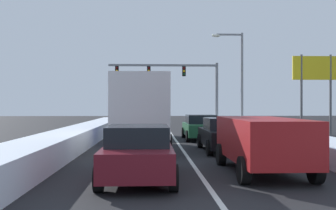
{
  "coord_description": "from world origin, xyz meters",
  "views": [
    {
      "loc": [
        -1.45,
        -4.98,
        2.06
      ],
      "look_at": [
        -0.18,
        25.31,
        2.1
      ],
      "focal_mm": 42.39,
      "sensor_mm": 36.0,
      "label": 1
    }
  ],
  "objects_px": {
    "box_truck_center_lane_second": "(142,109)",
    "sedan_tan_center_lane_third": "(148,125)",
    "sedan_black_right_lane_second": "(224,134)",
    "sedan_green_right_lane_third": "(200,127)",
    "traffic_light_gantry": "(179,78)",
    "roadside_sign_right": "(316,77)",
    "street_lamp_right_mid": "(238,72)",
    "sedan_maroon_center_lane_nearest": "(138,152)",
    "suv_red_right_lane_nearest": "(262,140)"
  },
  "relations": [
    {
      "from": "suv_red_right_lane_nearest",
      "to": "sedan_green_right_lane_third",
      "type": "xyz_separation_m",
      "value": [
        -0.42,
        11.8,
        -0.25
      ]
    },
    {
      "from": "sedan_green_right_lane_third",
      "to": "sedan_tan_center_lane_third",
      "type": "height_order",
      "value": "same"
    },
    {
      "from": "box_truck_center_lane_second",
      "to": "sedan_green_right_lane_third",
      "type": "bearing_deg",
      "value": 57.75
    },
    {
      "from": "sedan_maroon_center_lane_nearest",
      "to": "sedan_tan_center_lane_third",
      "type": "distance_m",
      "value": 14.87
    },
    {
      "from": "sedan_tan_center_lane_third",
      "to": "traffic_light_gantry",
      "type": "relative_size",
      "value": 0.42
    },
    {
      "from": "box_truck_center_lane_second",
      "to": "traffic_light_gantry",
      "type": "height_order",
      "value": "traffic_light_gantry"
    },
    {
      "from": "box_truck_center_lane_second",
      "to": "street_lamp_right_mid",
      "type": "xyz_separation_m",
      "value": [
        7.76,
        14.9,
        3.01
      ]
    },
    {
      "from": "sedan_green_right_lane_third",
      "to": "roadside_sign_right",
      "type": "bearing_deg",
      "value": 17.49
    },
    {
      "from": "suv_red_right_lane_nearest",
      "to": "sedan_tan_center_lane_third",
      "type": "distance_m",
      "value": 14.37
    },
    {
      "from": "sedan_black_right_lane_second",
      "to": "sedan_tan_center_lane_third",
      "type": "distance_m",
      "value": 8.9
    },
    {
      "from": "roadside_sign_right",
      "to": "sedan_green_right_lane_third",
      "type": "bearing_deg",
      "value": -162.51
    },
    {
      "from": "street_lamp_right_mid",
      "to": "sedan_green_right_lane_third",
      "type": "bearing_deg",
      "value": -114.62
    },
    {
      "from": "sedan_green_right_lane_third",
      "to": "sedan_maroon_center_lane_nearest",
      "type": "height_order",
      "value": "same"
    },
    {
      "from": "sedan_maroon_center_lane_nearest",
      "to": "box_truck_center_lane_second",
      "type": "height_order",
      "value": "box_truck_center_lane_second"
    },
    {
      "from": "street_lamp_right_mid",
      "to": "roadside_sign_right",
      "type": "bearing_deg",
      "value": -61.29
    },
    {
      "from": "sedan_green_right_lane_third",
      "to": "roadside_sign_right",
      "type": "relative_size",
      "value": 0.82
    },
    {
      "from": "sedan_green_right_lane_third",
      "to": "sedan_maroon_center_lane_nearest",
      "type": "distance_m",
      "value": 13.17
    },
    {
      "from": "suv_red_right_lane_nearest",
      "to": "sedan_black_right_lane_second",
      "type": "bearing_deg",
      "value": 91.04
    },
    {
      "from": "sedan_black_right_lane_second",
      "to": "traffic_light_gantry",
      "type": "height_order",
      "value": "traffic_light_gantry"
    },
    {
      "from": "sedan_black_right_lane_second",
      "to": "sedan_tan_center_lane_third",
      "type": "xyz_separation_m",
      "value": [
        -3.49,
        8.19,
        0.0
      ]
    },
    {
      "from": "sedan_green_right_lane_third",
      "to": "box_truck_center_lane_second",
      "type": "relative_size",
      "value": 0.62
    },
    {
      "from": "box_truck_center_lane_second",
      "to": "sedan_tan_center_lane_third",
      "type": "height_order",
      "value": "box_truck_center_lane_second"
    },
    {
      "from": "traffic_light_gantry",
      "to": "sedan_green_right_lane_third",
      "type": "bearing_deg",
      "value": -88.73
    },
    {
      "from": "sedan_tan_center_lane_third",
      "to": "traffic_light_gantry",
      "type": "xyz_separation_m",
      "value": [
        2.86,
        12.37,
        3.96
      ]
    },
    {
      "from": "sedan_maroon_center_lane_nearest",
      "to": "roadside_sign_right",
      "type": "distance_m",
      "value": 19.41
    },
    {
      "from": "suv_red_right_lane_nearest",
      "to": "sedan_maroon_center_lane_nearest",
      "type": "height_order",
      "value": "suv_red_right_lane_nearest"
    },
    {
      "from": "street_lamp_right_mid",
      "to": "sedan_black_right_lane_second",
      "type": "bearing_deg",
      "value": -104.54
    },
    {
      "from": "sedan_maroon_center_lane_nearest",
      "to": "suv_red_right_lane_nearest",
      "type": "bearing_deg",
      "value": 14.35
    },
    {
      "from": "sedan_green_right_lane_third",
      "to": "roadside_sign_right",
      "type": "distance_m",
      "value": 9.16
    },
    {
      "from": "sedan_tan_center_lane_third",
      "to": "roadside_sign_right",
      "type": "distance_m",
      "value": 11.81
    },
    {
      "from": "sedan_black_right_lane_second",
      "to": "traffic_light_gantry",
      "type": "distance_m",
      "value": 20.95
    },
    {
      "from": "street_lamp_right_mid",
      "to": "roadside_sign_right",
      "type": "distance_m",
      "value": 7.97
    },
    {
      "from": "street_lamp_right_mid",
      "to": "box_truck_center_lane_second",
      "type": "bearing_deg",
      "value": -117.5
    },
    {
      "from": "sedan_black_right_lane_second",
      "to": "box_truck_center_lane_second",
      "type": "height_order",
      "value": "box_truck_center_lane_second"
    },
    {
      "from": "traffic_light_gantry",
      "to": "suv_red_right_lane_nearest",
      "type": "bearing_deg",
      "value": -88.38
    },
    {
      "from": "suv_red_right_lane_nearest",
      "to": "roadside_sign_right",
      "type": "bearing_deg",
      "value": 61.68
    },
    {
      "from": "street_lamp_right_mid",
      "to": "sedan_maroon_center_lane_nearest",
      "type": "bearing_deg",
      "value": -109.0
    },
    {
      "from": "roadside_sign_right",
      "to": "sedan_maroon_center_lane_nearest",
      "type": "bearing_deg",
      "value": -126.82
    },
    {
      "from": "roadside_sign_right",
      "to": "box_truck_center_lane_second",
      "type": "bearing_deg",
      "value": -145.46
    },
    {
      "from": "sedan_maroon_center_lane_nearest",
      "to": "traffic_light_gantry",
      "type": "bearing_deg",
      "value": 83.74
    },
    {
      "from": "box_truck_center_lane_second",
      "to": "street_lamp_right_mid",
      "type": "height_order",
      "value": "street_lamp_right_mid"
    },
    {
      "from": "sedan_green_right_lane_third",
      "to": "street_lamp_right_mid",
      "type": "relative_size",
      "value": 0.55
    },
    {
      "from": "suv_red_right_lane_nearest",
      "to": "street_lamp_right_mid",
      "type": "distance_m",
      "value": 22.02
    },
    {
      "from": "sedan_maroon_center_lane_nearest",
      "to": "traffic_light_gantry",
      "type": "distance_m",
      "value": 27.69
    },
    {
      "from": "sedan_black_right_lane_second",
      "to": "box_truck_center_lane_second",
      "type": "distance_m",
      "value": 3.95
    },
    {
      "from": "box_truck_center_lane_second",
      "to": "roadside_sign_right",
      "type": "relative_size",
      "value": 1.31
    },
    {
      "from": "traffic_light_gantry",
      "to": "sedan_black_right_lane_second",
      "type": "bearing_deg",
      "value": -88.23
    },
    {
      "from": "sedan_black_right_lane_second",
      "to": "sedan_maroon_center_lane_nearest",
      "type": "distance_m",
      "value": 7.6
    },
    {
      "from": "suv_red_right_lane_nearest",
      "to": "box_truck_center_lane_second",
      "type": "xyz_separation_m",
      "value": [
        -3.82,
        6.41,
        0.88
      ]
    },
    {
      "from": "box_truck_center_lane_second",
      "to": "sedan_black_right_lane_second",
      "type": "bearing_deg",
      "value": -10.5
    }
  ]
}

